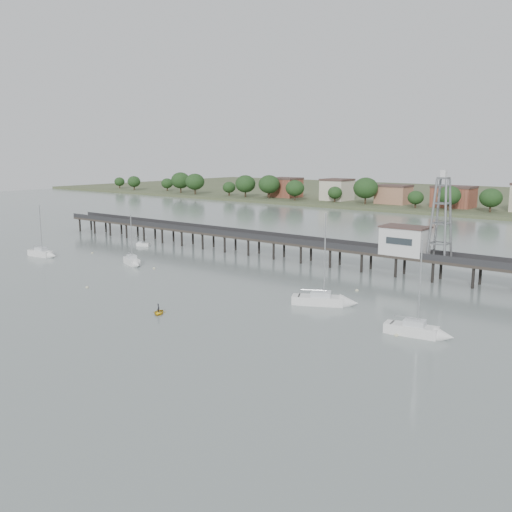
{
  "coord_description": "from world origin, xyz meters",
  "views": [
    {
      "loc": [
        67.81,
        -37.31,
        22.73
      ],
      "look_at": [
        4.57,
        42.0,
        4.0
      ],
      "focal_mm": 40.0,
      "sensor_mm": 36.0,
      "label": 1
    }
  ],
  "objects_px": {
    "sailboat_a": "(45,254)",
    "white_tender": "(143,245)",
    "lattice_tower": "(441,219)",
    "sailboat_c": "(331,301)",
    "sailboat_b": "(133,262)",
    "sailboat_d": "(424,332)",
    "yellow_dinghy": "(159,314)",
    "pier": "(292,242)"
  },
  "relations": [
    {
      "from": "pier",
      "to": "lattice_tower",
      "type": "xyz_separation_m",
      "value": [
        31.5,
        0.0,
        7.31
      ]
    },
    {
      "from": "lattice_tower",
      "to": "sailboat_d",
      "type": "distance_m",
      "value": 34.65
    },
    {
      "from": "lattice_tower",
      "to": "sailboat_d",
      "type": "xyz_separation_m",
      "value": [
        10.36,
        -31.36,
        -10.46
      ]
    },
    {
      "from": "pier",
      "to": "white_tender",
      "type": "height_order",
      "value": "pier"
    },
    {
      "from": "pier",
      "to": "yellow_dinghy",
      "type": "relative_size",
      "value": 57.13
    },
    {
      "from": "lattice_tower",
      "to": "sailboat_c",
      "type": "distance_m",
      "value": 28.54
    },
    {
      "from": "sailboat_d",
      "to": "white_tender",
      "type": "distance_m",
      "value": 83.95
    },
    {
      "from": "white_tender",
      "to": "yellow_dinghy",
      "type": "distance_m",
      "value": 60.06
    },
    {
      "from": "sailboat_c",
      "to": "sailboat_d",
      "type": "relative_size",
      "value": 1.15
    },
    {
      "from": "pier",
      "to": "sailboat_d",
      "type": "relative_size",
      "value": 11.72
    },
    {
      "from": "sailboat_c",
      "to": "yellow_dinghy",
      "type": "xyz_separation_m",
      "value": [
        -16.67,
        -19.24,
        -0.63
      ]
    },
    {
      "from": "sailboat_a",
      "to": "sailboat_d",
      "type": "distance_m",
      "value": 86.27
    },
    {
      "from": "lattice_tower",
      "to": "sailboat_d",
      "type": "bearing_deg",
      "value": -71.72
    },
    {
      "from": "sailboat_c",
      "to": "sailboat_b",
      "type": "xyz_separation_m",
      "value": [
        -46.87,
        1.1,
        0.02
      ]
    },
    {
      "from": "yellow_dinghy",
      "to": "pier",
      "type": "bearing_deg",
      "value": 63.23
    },
    {
      "from": "sailboat_d",
      "to": "white_tender",
      "type": "height_order",
      "value": "sailboat_d"
    },
    {
      "from": "lattice_tower",
      "to": "yellow_dinghy",
      "type": "distance_m",
      "value": 51.78
    },
    {
      "from": "sailboat_a",
      "to": "white_tender",
      "type": "relative_size",
      "value": 3.43
    },
    {
      "from": "pier",
      "to": "white_tender",
      "type": "relative_size",
      "value": 43.53
    },
    {
      "from": "pier",
      "to": "sailboat_c",
      "type": "xyz_separation_m",
      "value": [
        25.09,
        -25.77,
        -3.16
      ]
    },
    {
      "from": "lattice_tower",
      "to": "yellow_dinghy",
      "type": "xyz_separation_m",
      "value": [
        -23.08,
        -45.01,
        -11.1
      ]
    },
    {
      "from": "lattice_tower",
      "to": "yellow_dinghy",
      "type": "relative_size",
      "value": 5.9
    },
    {
      "from": "white_tender",
      "to": "lattice_tower",
      "type": "bearing_deg",
      "value": -18.44
    },
    {
      "from": "sailboat_d",
      "to": "sailboat_b",
      "type": "relative_size",
      "value": 1.2
    },
    {
      "from": "lattice_tower",
      "to": "sailboat_c",
      "type": "xyz_separation_m",
      "value": [
        -6.41,
        -25.77,
        -10.47
      ]
    },
    {
      "from": "sailboat_a",
      "to": "sailboat_d",
      "type": "xyz_separation_m",
      "value": [
        86.27,
        -0.78,
        -0.01
      ]
    },
    {
      "from": "lattice_tower",
      "to": "sailboat_b",
      "type": "xyz_separation_m",
      "value": [
        -53.27,
        -24.66,
        -10.44
      ]
    },
    {
      "from": "sailboat_d",
      "to": "yellow_dinghy",
      "type": "height_order",
      "value": "sailboat_d"
    },
    {
      "from": "pier",
      "to": "sailboat_c",
      "type": "relative_size",
      "value": 10.18
    },
    {
      "from": "pier",
      "to": "sailboat_a",
      "type": "height_order",
      "value": "sailboat_a"
    },
    {
      "from": "sailboat_d",
      "to": "white_tender",
      "type": "xyz_separation_m",
      "value": [
        -80.57,
        23.59,
        -0.26
      ]
    },
    {
      "from": "sailboat_b",
      "to": "sailboat_d",
      "type": "bearing_deg",
      "value": 13.72
    },
    {
      "from": "yellow_dinghy",
      "to": "sailboat_a",
      "type": "bearing_deg",
      "value": 127.37
    },
    {
      "from": "pier",
      "to": "sailboat_a",
      "type": "distance_m",
      "value": 54.01
    },
    {
      "from": "white_tender",
      "to": "yellow_dinghy",
      "type": "relative_size",
      "value": 1.31
    },
    {
      "from": "sailboat_a",
      "to": "sailboat_b",
      "type": "distance_m",
      "value": 23.39
    },
    {
      "from": "sailboat_c",
      "to": "white_tender",
      "type": "bearing_deg",
      "value": 136.44
    },
    {
      "from": "sailboat_d",
      "to": "yellow_dinghy",
      "type": "bearing_deg",
      "value": -167.03
    },
    {
      "from": "pier",
      "to": "sailboat_b",
      "type": "distance_m",
      "value": 33.05
    },
    {
      "from": "lattice_tower",
      "to": "sailboat_c",
      "type": "height_order",
      "value": "lattice_tower"
    },
    {
      "from": "lattice_tower",
      "to": "sailboat_a",
      "type": "height_order",
      "value": "lattice_tower"
    },
    {
      "from": "lattice_tower",
      "to": "pier",
      "type": "bearing_deg",
      "value": -180.0
    }
  ]
}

